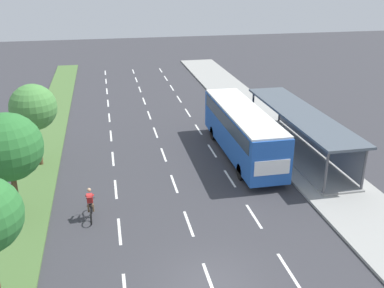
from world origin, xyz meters
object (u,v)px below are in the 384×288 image
object	(u,v)px
median_tree_second	(8,147)
bus	(242,128)
bus_shelter	(303,128)
cyclist	(90,205)
median_tree_third	(33,108)

from	to	relation	value
median_tree_second	bus	bearing A→B (deg)	21.62
bus_shelter	median_tree_second	xyz separation A→B (m)	(-18.08, -5.10, 2.11)
bus_shelter	cyclist	world-z (taller)	bus_shelter
cyclist	median_tree_second	bearing A→B (deg)	167.35
bus	median_tree_second	xyz separation A→B (m)	(-13.80, -5.47, 1.91)
bus_shelter	median_tree_second	distance (m)	18.90
median_tree_second	median_tree_third	size ratio (longest dim) A/B	1.04
cyclist	median_tree_second	size ratio (longest dim) A/B	0.33
bus	median_tree_third	size ratio (longest dim) A/B	2.10
median_tree_second	median_tree_third	xyz separation A→B (m)	(0.37, 6.53, 0.02)
bus_shelter	bus	distance (m)	4.30
bus_shelter	median_tree_third	size ratio (longest dim) A/B	2.48
bus_shelter	bus	xyz separation A→B (m)	(-4.28, 0.36, 0.20)
bus	cyclist	distance (m)	11.98
bus	median_tree_second	distance (m)	14.96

